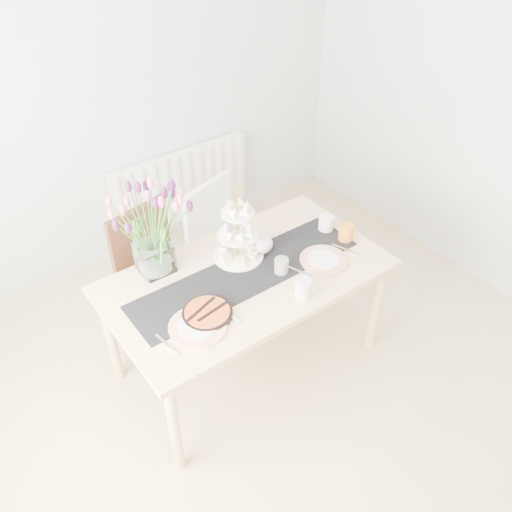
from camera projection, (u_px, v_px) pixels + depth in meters
room_shell at (327, 269)px, 2.26m from camera, size 4.50×4.50×4.50m
radiator at (182, 186)px, 4.39m from camera, size 1.20×0.08×0.60m
dining_table at (247, 284)px, 3.12m from camera, size 1.60×0.90×0.75m
chair_brown at (154, 264)px, 3.50m from camera, size 0.53×0.53×0.90m
chair_white at (222, 237)px, 3.73m from camera, size 0.56×0.56×0.91m
table_runner at (247, 273)px, 3.07m from camera, size 1.40×0.35×0.01m
tulip_vase at (149, 217)px, 2.88m from camera, size 0.66×0.66×0.56m
cake_stand at (238, 240)px, 3.12m from camera, size 0.30×0.30×0.43m
teapot at (262, 244)px, 3.19m from camera, size 0.25×0.22×0.14m
cream_jug at (326, 223)px, 3.38m from camera, size 0.12×0.12×0.10m
tart_tin at (207, 313)px, 2.81m from camera, size 0.27×0.27×0.03m
mug_grey at (281, 266)px, 3.06m from camera, size 0.11×0.11×0.10m
mug_white at (303, 289)px, 2.90m from camera, size 0.12×0.12×0.10m
mug_orange at (346, 232)px, 3.30m from camera, size 0.13×0.13×0.11m
plate_left at (198, 327)px, 2.74m from camera, size 0.34×0.34×0.02m
plate_right at (324, 260)px, 3.16m from camera, size 0.36×0.36×0.01m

